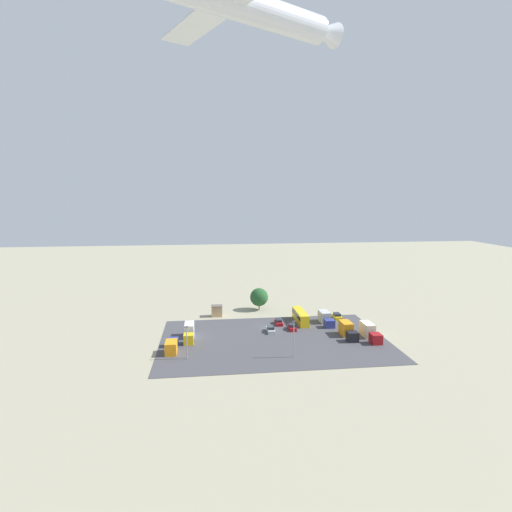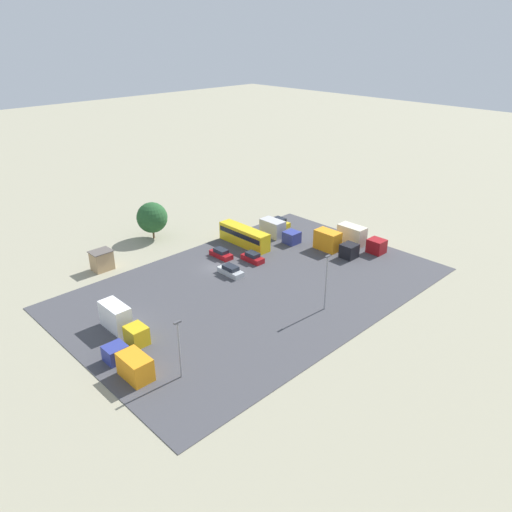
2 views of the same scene
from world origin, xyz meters
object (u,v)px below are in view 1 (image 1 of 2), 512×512
(parked_car_3, at_px, (337,316))
(parked_truck_3, at_px, (326,318))
(airplane, at_px, (233,3))
(parked_truck_4, at_px, (348,331))
(parked_truck_0, at_px, (189,332))
(parked_car_2, at_px, (279,322))
(parked_car_0, at_px, (292,327))
(parked_truck_2, at_px, (370,332))
(parked_car_1, at_px, (271,330))
(shed_building, at_px, (217,311))
(bus, at_px, (300,316))
(parked_truck_1, at_px, (172,346))

(parked_car_3, xyz_separation_m, parked_truck_3, (4.64, 3.98, 0.74))
(airplane, bearing_deg, parked_truck_4, 110.20)
(parked_truck_0, bearing_deg, parked_truck_3, -168.21)
(parked_car_2, xyz_separation_m, parked_car_3, (-17.94, -3.15, 0.05))
(parked_car_0, xyz_separation_m, parked_truck_2, (-18.06, 8.74, 0.94))
(parked_car_2, bearing_deg, parked_car_0, -61.32)
(parked_car_1, height_order, parked_car_3, parked_car_3)
(shed_building, relative_size, parked_car_0, 0.83)
(shed_building, height_order, parked_car_2, shed_building)
(parked_car_1, bearing_deg, shed_building, -49.53)
(bus, height_order, parked_truck_4, parked_truck_4)
(airplane, bearing_deg, shed_building, 153.55)
(parked_truck_1, height_order, parked_truck_3, parked_truck_3)
(parked_car_3, height_order, airplane, airplane)
(parked_truck_3, bearing_deg, parked_car_2, -3.57)
(parked_truck_3, bearing_deg, parked_truck_1, 20.96)
(parked_truck_0, distance_m, parked_truck_2, 45.40)
(parked_truck_4, bearing_deg, parked_car_3, -98.40)
(shed_building, distance_m, parked_truck_2, 44.59)
(parked_car_1, distance_m, parked_car_3, 23.10)
(bus, bearing_deg, parked_truck_1, 27.23)
(shed_building, distance_m, parked_truck_0, 20.06)
(parked_car_3, distance_m, parked_truck_1, 49.99)
(parked_car_2, height_order, parked_truck_3, parked_truck_3)
(bus, xyz_separation_m, parked_truck_3, (-6.81, 1.92, -0.34))
(parked_truck_1, distance_m, airplane, 68.68)
(parked_truck_2, bearing_deg, parked_truck_3, -59.82)
(parked_truck_0, distance_m, parked_truck_1, 8.76)
(parked_truck_3, bearing_deg, parked_truck_4, 102.10)
(parked_car_3, relative_size, parked_truck_3, 0.51)
(parked_car_0, bearing_deg, airplane, -113.22)
(parked_car_2, distance_m, parked_truck_2, 24.94)
(parked_truck_2, bearing_deg, shed_building, -32.13)
(parked_truck_2, bearing_deg, parked_truck_1, 3.41)
(airplane, bearing_deg, parked_truck_2, 104.40)
(parked_truck_2, bearing_deg, parked_car_0, -25.81)
(parked_truck_3, xyz_separation_m, airplane, (28.52, 46.03, 60.21))
(parked_car_2, bearing_deg, parked_car_3, 9.97)
(bus, xyz_separation_m, parked_car_0, (3.75, 6.09, -1.10))
(parked_truck_0, xyz_separation_m, parked_truck_4, (-40.02, 3.34, -0.02))
(bus, relative_size, parked_car_1, 2.38)
(airplane, bearing_deg, parked_car_0, 128.58)
(parked_car_3, height_order, parked_truck_0, parked_truck_0)
(parked_truck_0, bearing_deg, shed_building, -111.52)
(parked_car_0, distance_m, parked_truck_0, 27.32)
(parked_car_2, distance_m, airplane, 78.41)
(parked_car_0, relative_size, parked_truck_1, 0.53)
(parked_car_0, xyz_separation_m, parked_car_3, (-15.20, -8.15, 0.02))
(parked_truck_4, bearing_deg, bus, -54.92)
(parked_car_1, relative_size, parked_car_3, 1.05)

